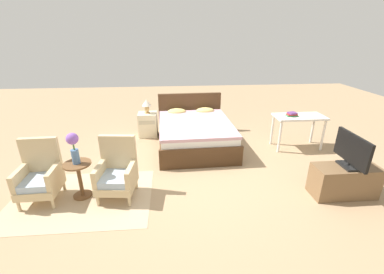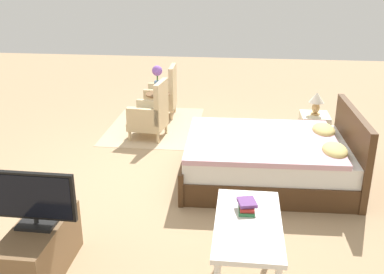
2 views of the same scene
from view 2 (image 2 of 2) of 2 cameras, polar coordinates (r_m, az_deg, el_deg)
The scene contains 13 objects.
ground_plane at distance 5.99m, azimuth -1.33°, elevation -4.59°, with size 16.00×16.00×0.00m, color #A38460.
floor_rug at distance 7.76m, azimuth -4.72°, elevation 1.48°, with size 2.10×1.50×0.01m.
bed at distance 5.75m, azimuth 10.00°, elevation -2.81°, with size 1.62×2.14×0.96m.
armchair_by_window_left at distance 8.15m, azimuth -3.65°, elevation 5.28°, with size 0.56×0.56×0.92m.
armchair_by_window_right at distance 7.10m, azimuth -5.21°, elevation 2.83°, with size 0.59×0.59×0.92m.
side_table at distance 7.63m, azimuth -4.32°, elevation 3.97°, with size 0.40×0.40×0.57m.
flower_vase at distance 7.50m, azimuth -4.43°, elevation 7.65°, with size 0.17×0.17×0.48m.
nightstand at distance 6.82m, azimuth 15.13°, elevation 0.51°, with size 0.44×0.41×0.57m.
table_lamp at distance 6.66m, azimuth 15.54°, elevation 4.54°, with size 0.22×0.22×0.33m.
tv_stand at distance 4.28m, azimuth -18.68°, elevation -13.44°, with size 0.96×0.40×0.49m.
tv_flatscreen at distance 4.03m, azimuth -19.53°, elevation -7.45°, with size 0.21×0.74×0.51m.
vanity_desk at distance 3.64m, azimuth 7.08°, elevation -12.05°, with size 1.04×0.52×0.72m.
book_stack at distance 3.72m, azimuth 6.97°, elevation -8.64°, with size 0.23×0.17×0.08m.
Camera 2 is at (5.35, 0.75, 2.59)m, focal length 42.00 mm.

